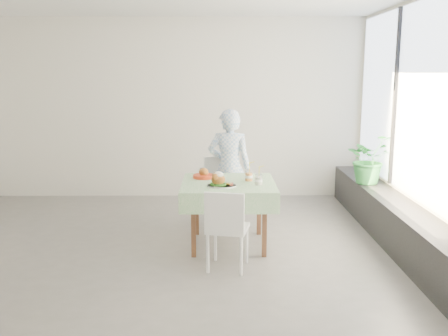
{
  "coord_description": "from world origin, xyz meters",
  "views": [
    {
      "loc": [
        0.77,
        -5.35,
        1.96
      ],
      "look_at": [
        0.81,
        0.2,
        0.9
      ],
      "focal_mm": 40.0,
      "sensor_mm": 36.0,
      "label": 1
    }
  ],
  "objects_px": {
    "chair_near": "(227,244)",
    "potted_plant": "(369,159)",
    "diner": "(229,168)",
    "main_dish": "(220,182)",
    "chair_far": "(222,205)",
    "cafe_table": "(228,206)",
    "juice_cup_orange": "(249,176)"
  },
  "relations": [
    {
      "from": "chair_near",
      "to": "juice_cup_orange",
      "type": "bearing_deg",
      "value": 71.56
    },
    {
      "from": "chair_near",
      "to": "potted_plant",
      "type": "distance_m",
      "value": 2.64
    },
    {
      "from": "chair_far",
      "to": "diner",
      "type": "height_order",
      "value": "diner"
    },
    {
      "from": "diner",
      "to": "cafe_table",
      "type": "bearing_deg",
      "value": 95.25
    },
    {
      "from": "diner",
      "to": "juice_cup_orange",
      "type": "relative_size",
      "value": 5.82
    },
    {
      "from": "chair_near",
      "to": "main_dish",
      "type": "bearing_deg",
      "value": 98.78
    },
    {
      "from": "diner",
      "to": "chair_far",
      "type": "bearing_deg",
      "value": -5.92
    },
    {
      "from": "chair_far",
      "to": "potted_plant",
      "type": "height_order",
      "value": "potted_plant"
    },
    {
      "from": "diner",
      "to": "potted_plant",
      "type": "bearing_deg",
      "value": -164.51
    },
    {
      "from": "potted_plant",
      "to": "diner",
      "type": "bearing_deg",
      "value": -171.67
    },
    {
      "from": "chair_far",
      "to": "chair_near",
      "type": "height_order",
      "value": "chair_far"
    },
    {
      "from": "cafe_table",
      "to": "chair_near",
      "type": "bearing_deg",
      "value": -91.71
    },
    {
      "from": "diner",
      "to": "juice_cup_orange",
      "type": "distance_m",
      "value": 0.73
    },
    {
      "from": "chair_far",
      "to": "cafe_table",
      "type": "bearing_deg",
      "value": -84.9
    },
    {
      "from": "main_dish",
      "to": "juice_cup_orange",
      "type": "distance_m",
      "value": 0.43
    },
    {
      "from": "juice_cup_orange",
      "to": "potted_plant",
      "type": "distance_m",
      "value": 1.92
    },
    {
      "from": "diner",
      "to": "main_dish",
      "type": "bearing_deg",
      "value": 90.09
    },
    {
      "from": "chair_near",
      "to": "diner",
      "type": "distance_m",
      "value": 1.55
    },
    {
      "from": "cafe_table",
      "to": "diner",
      "type": "height_order",
      "value": "diner"
    },
    {
      "from": "diner",
      "to": "main_dish",
      "type": "xyz_separation_m",
      "value": [
        -0.12,
        -0.98,
        0.04
      ]
    },
    {
      "from": "chair_near",
      "to": "potted_plant",
      "type": "xyz_separation_m",
      "value": [
        1.91,
        1.74,
        0.58
      ]
    },
    {
      "from": "chair_far",
      "to": "main_dish",
      "type": "distance_m",
      "value": 1.13
    },
    {
      "from": "cafe_table",
      "to": "main_dish",
      "type": "bearing_deg",
      "value": -113.46
    },
    {
      "from": "cafe_table",
      "to": "juice_cup_orange",
      "type": "bearing_deg",
      "value": 13.35
    },
    {
      "from": "diner",
      "to": "potted_plant",
      "type": "xyz_separation_m",
      "value": [
        1.86,
        0.27,
        0.07
      ]
    },
    {
      "from": "juice_cup_orange",
      "to": "main_dish",
      "type": "bearing_deg",
      "value": -139.95
    },
    {
      "from": "chair_near",
      "to": "main_dish",
      "type": "xyz_separation_m",
      "value": [
        -0.07,
        0.49,
        0.54
      ]
    },
    {
      "from": "chair_near",
      "to": "chair_far",
      "type": "bearing_deg",
      "value": 91.87
    },
    {
      "from": "cafe_table",
      "to": "potted_plant",
      "type": "xyz_separation_m",
      "value": [
        1.89,
        1.03,
        0.37
      ]
    },
    {
      "from": "main_dish",
      "to": "potted_plant",
      "type": "bearing_deg",
      "value": 32.24
    },
    {
      "from": "potted_plant",
      "to": "chair_far",
      "type": "bearing_deg",
      "value": -172.7
    },
    {
      "from": "cafe_table",
      "to": "potted_plant",
      "type": "distance_m",
      "value": 2.18
    }
  ]
}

